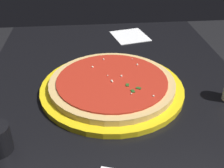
# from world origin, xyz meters

# --- Properties ---
(restaurant_table) EXTENTS (1.07, 0.72, 0.72)m
(restaurant_table) POSITION_xyz_m (0.00, 0.00, 0.59)
(restaurant_table) COLOR black
(restaurant_table) RESTS_ON ground_plane
(serving_plate) EXTENTS (0.38, 0.38, 0.01)m
(serving_plate) POSITION_xyz_m (0.03, 0.01, 0.73)
(serving_plate) COLOR yellow
(serving_plate) RESTS_ON restaurant_table
(pizza) EXTENTS (0.33, 0.33, 0.02)m
(pizza) POSITION_xyz_m (0.03, 0.01, 0.75)
(pizza) COLOR #DBB26B
(pizza) RESTS_ON serving_plate
(napkin_loose_left) EXTENTS (0.16, 0.15, 0.00)m
(napkin_loose_left) POSITION_xyz_m (0.39, -0.09, 0.73)
(napkin_loose_left) COLOR white
(napkin_loose_left) RESTS_ON restaurant_table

